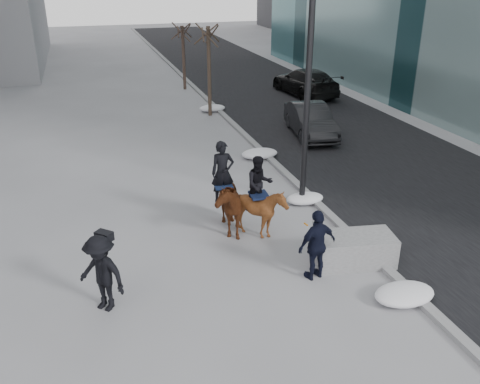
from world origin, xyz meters
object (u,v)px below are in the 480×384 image
object	(u,v)px
mounted_right	(260,205)
planter	(354,249)
car_near	(311,120)
mounted_left	(224,199)

from	to	relation	value
mounted_right	planter	bearing A→B (deg)	-49.56
planter	car_near	world-z (taller)	car_near
mounted_right	car_near	bearing A→B (deg)	57.18
planter	mounted_right	xyz separation A→B (m)	(-1.75, 2.06, 0.52)
planter	mounted_right	bearing A→B (deg)	130.44
mounted_left	mounted_right	bearing A→B (deg)	-36.17
planter	mounted_left	xyz separation A→B (m)	(-2.59, 2.67, 0.56)
car_near	mounted_right	xyz separation A→B (m)	(-5.11, -7.93, 0.22)
mounted_right	mounted_left	bearing A→B (deg)	143.83
planter	mounted_left	world-z (taller)	mounted_left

